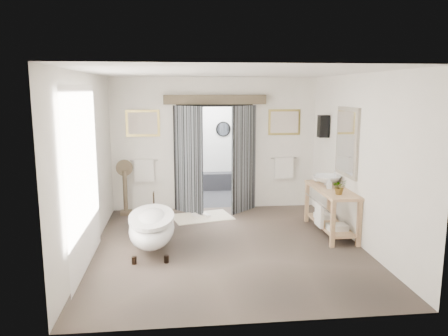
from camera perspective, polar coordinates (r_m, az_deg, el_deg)
The scene contains 13 objects.
ground_plane at distance 7.55m, azimuth 0.50°, elevation -10.20°, with size 5.00×5.00×0.00m, color brown.
room_shell at distance 7.00m, azimuth 0.34°, elevation 3.87°, with size 4.52×5.02×2.91m.
shower_room at distance 11.18m, azimuth -1.87°, elevation 1.32°, with size 2.22×2.01×2.51m.
back_wall_dressing at distance 9.44m, azimuth -1.12°, elevation 3.71°, with size 3.82×0.69×2.52m.
clawfoot_tub at distance 7.37m, azimuth -9.41°, elevation -7.59°, with size 0.74×1.66×0.81m.
vanity at distance 8.29m, azimuth 13.67°, elevation -4.95°, with size 0.57×1.60×0.85m.
pedestal_mirror at distance 9.48m, azimuth -12.78°, elevation -2.98°, with size 0.35×0.23×1.19m.
rug at distance 9.19m, azimuth -2.87°, elevation -6.40°, with size 1.20×0.80×0.01m, color beige.
slippers at distance 9.22m, azimuth -3.03°, elevation -6.15°, with size 0.39×0.25×0.05m.
basin at distance 8.49m, azimuth 13.32°, elevation -1.56°, with size 0.52×0.52×0.18m, color white.
plant at distance 7.76m, azimuth 14.87°, elevation -2.40°, with size 0.24×0.21×0.27m, color gray.
soap_bottle_a at distance 8.17m, azimuth 13.59°, elevation -1.98°, with size 0.09×0.09×0.19m, color gray.
soap_bottle_b at distance 8.76m, azimuth 12.10°, elevation -1.16°, with size 0.14×0.14×0.18m, color gray.
Camera 1 is at (-0.82, -7.03, 2.63)m, focal length 35.00 mm.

